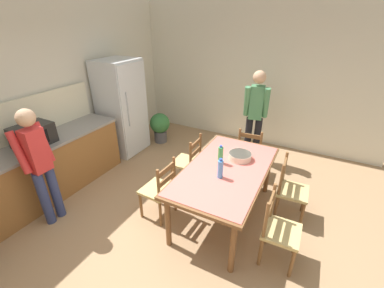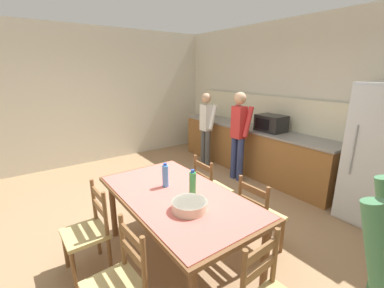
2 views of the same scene
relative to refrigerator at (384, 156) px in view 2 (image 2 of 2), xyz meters
The scene contains 17 objects.
ground_plane 2.81m from the refrigerator, 124.27° to the right, with size 8.32×8.32×0.00m, color #9E7A56.
wall_back 1.65m from the refrigerator, 162.47° to the left, with size 6.52×0.12×2.90m, color beige.
wall_left 5.26m from the refrigerator, 155.27° to the right, with size 0.12×5.20×2.90m, color beige.
kitchen_counter 2.33m from the refrigerator, behind, with size 3.60×0.66×0.92m.
counter_splashback 2.33m from the refrigerator, behind, with size 3.56×0.03×0.60m, color beige.
refrigerator is the anchor object (origin of this frame).
microwave 1.81m from the refrigerator, behind, with size 0.50×0.39×0.30m.
dining_table 2.75m from the refrigerator, 109.35° to the right, with size 1.86×1.04×0.79m.
bottle_near_centre 2.83m from the refrigerator, 113.77° to the right, with size 0.07×0.07×0.27m.
bottle_off_centre 2.59m from the refrigerator, 108.38° to the right, with size 0.07×0.07×0.27m.
serving_bowl 2.73m from the refrigerator, 102.37° to the right, with size 0.32×0.32×0.09m.
chair_side_far_right 1.91m from the refrigerator, 105.59° to the right, with size 0.43×0.41×0.91m.
chair_side_far_left 2.28m from the refrigerator, 126.72° to the right, with size 0.44×0.42×0.91m.
chair_side_near_right 3.46m from the refrigerator, 98.19° to the right, with size 0.44×0.42×0.91m.
chair_side_near_left 3.67m from the refrigerator, 111.25° to the right, with size 0.43×0.41×0.91m.
person_at_sink 3.12m from the refrigerator, behind, with size 0.39×0.27×1.55m.
person_at_counter 2.16m from the refrigerator, 166.62° to the right, with size 0.41×0.28×1.64m.
Camera 2 is at (2.60, -1.66, 2.01)m, focal length 24.00 mm.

